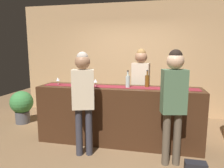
{
  "coord_description": "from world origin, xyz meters",
  "views": [
    {
      "loc": [
        0.65,
        -3.56,
        1.68
      ],
      "look_at": [
        -0.11,
        0.0,
        1.09
      ],
      "focal_mm": 33.04,
      "sensor_mm": 36.0,
      "label": 1
    }
  ],
  "objects_px": {
    "wine_bottle_amber": "(147,81)",
    "wine_bottle_clear": "(128,81)",
    "customer_browsing": "(83,93)",
    "potted_plant_tall": "(22,105)",
    "wine_glass_near_customer": "(58,79)",
    "bartender": "(141,82)",
    "wine_glass_mid_counter": "(95,81)",
    "customer_sipping": "(174,95)"
  },
  "relations": [
    {
      "from": "wine_bottle_amber",
      "to": "wine_bottle_clear",
      "type": "xyz_separation_m",
      "value": [
        -0.33,
        -0.13,
        0.0
      ]
    },
    {
      "from": "customer_browsing",
      "to": "potted_plant_tall",
      "type": "distance_m",
      "value": 2.31
    },
    {
      "from": "wine_glass_near_customer",
      "to": "potted_plant_tall",
      "type": "distance_m",
      "value": 1.53
    },
    {
      "from": "customer_browsing",
      "to": "bartender",
      "type": "bearing_deg",
      "value": 38.14
    },
    {
      "from": "wine_bottle_clear",
      "to": "wine_glass_mid_counter",
      "type": "relative_size",
      "value": 2.1
    },
    {
      "from": "bartender",
      "to": "customer_sipping",
      "type": "height_order",
      "value": "bartender"
    },
    {
      "from": "wine_glass_near_customer",
      "to": "customer_sipping",
      "type": "height_order",
      "value": "customer_sipping"
    },
    {
      "from": "bartender",
      "to": "potted_plant_tall",
      "type": "xyz_separation_m",
      "value": [
        -2.74,
        -0.03,
        -0.63
      ]
    },
    {
      "from": "wine_glass_near_customer",
      "to": "customer_sipping",
      "type": "relative_size",
      "value": 0.08
    },
    {
      "from": "wine_glass_mid_counter",
      "to": "bartender",
      "type": "distance_m",
      "value": 0.99
    },
    {
      "from": "bartender",
      "to": "customer_sipping",
      "type": "xyz_separation_m",
      "value": [
        0.56,
        -1.16,
        -0.01
      ]
    },
    {
      "from": "wine_bottle_amber",
      "to": "wine_glass_mid_counter",
      "type": "relative_size",
      "value": 2.1
    },
    {
      "from": "wine_glass_near_customer",
      "to": "customer_browsing",
      "type": "relative_size",
      "value": 0.09
    },
    {
      "from": "wine_bottle_amber",
      "to": "wine_glass_near_customer",
      "type": "bearing_deg",
      "value": -176.05
    },
    {
      "from": "wine_glass_mid_counter",
      "to": "potted_plant_tall",
      "type": "distance_m",
      "value": 2.19
    },
    {
      "from": "customer_sipping",
      "to": "wine_bottle_clear",
      "type": "bearing_deg",
      "value": 131.73
    },
    {
      "from": "customer_sipping",
      "to": "wine_bottle_amber",
      "type": "bearing_deg",
      "value": 109.14
    },
    {
      "from": "customer_sipping",
      "to": "wine_glass_near_customer",
      "type": "bearing_deg",
      "value": 152.79
    },
    {
      "from": "wine_bottle_clear",
      "to": "bartender",
      "type": "distance_m",
      "value": 0.65
    },
    {
      "from": "bartender",
      "to": "customer_browsing",
      "type": "distance_m",
      "value": 1.4
    },
    {
      "from": "wine_bottle_clear",
      "to": "customer_sipping",
      "type": "relative_size",
      "value": 0.18
    },
    {
      "from": "potted_plant_tall",
      "to": "customer_browsing",
      "type": "bearing_deg",
      "value": -30.16
    },
    {
      "from": "wine_bottle_amber",
      "to": "bartender",
      "type": "height_order",
      "value": "bartender"
    },
    {
      "from": "wine_glass_near_customer",
      "to": "customer_browsing",
      "type": "height_order",
      "value": "customer_browsing"
    },
    {
      "from": "potted_plant_tall",
      "to": "wine_glass_mid_counter",
      "type": "bearing_deg",
      "value": -17.15
    },
    {
      "from": "wine_glass_near_customer",
      "to": "potted_plant_tall",
      "type": "bearing_deg",
      "value": 155.05
    },
    {
      "from": "wine_bottle_clear",
      "to": "wine_glass_mid_counter",
      "type": "xyz_separation_m",
      "value": [
        -0.58,
        -0.02,
        -0.01
      ]
    },
    {
      "from": "bartender",
      "to": "customer_browsing",
      "type": "height_order",
      "value": "bartender"
    },
    {
      "from": "bartender",
      "to": "customer_sipping",
      "type": "bearing_deg",
      "value": 123.42
    },
    {
      "from": "wine_glass_near_customer",
      "to": "wine_bottle_amber",
      "type": "bearing_deg",
      "value": 3.95
    },
    {
      "from": "wine_glass_near_customer",
      "to": "wine_glass_mid_counter",
      "type": "xyz_separation_m",
      "value": [
        0.75,
        -0.04,
        0.0
      ]
    },
    {
      "from": "customer_sipping",
      "to": "customer_browsing",
      "type": "relative_size",
      "value": 1.02
    },
    {
      "from": "wine_bottle_amber",
      "to": "wine_glass_near_customer",
      "type": "relative_size",
      "value": 2.1
    },
    {
      "from": "wine_bottle_clear",
      "to": "potted_plant_tall",
      "type": "distance_m",
      "value": 2.72
    },
    {
      "from": "bartender",
      "to": "customer_browsing",
      "type": "xyz_separation_m",
      "value": [
        -0.8,
        -1.15,
        -0.04
      ]
    },
    {
      "from": "wine_bottle_clear",
      "to": "wine_glass_near_customer",
      "type": "bearing_deg",
      "value": 179.12
    },
    {
      "from": "customer_sipping",
      "to": "potted_plant_tall",
      "type": "distance_m",
      "value": 3.53
    },
    {
      "from": "bartender",
      "to": "wine_bottle_amber",
      "type": "bearing_deg",
      "value": 114.79
    },
    {
      "from": "bartender",
      "to": "wine_glass_near_customer",
      "type": "bearing_deg",
      "value": 29.54
    },
    {
      "from": "wine_glass_near_customer",
      "to": "customer_sipping",
      "type": "distance_m",
      "value": 2.14
    },
    {
      "from": "wine_glass_near_customer",
      "to": "bartender",
      "type": "height_order",
      "value": "bartender"
    },
    {
      "from": "wine_glass_mid_counter",
      "to": "potted_plant_tall",
      "type": "relative_size",
      "value": 0.19
    }
  ]
}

